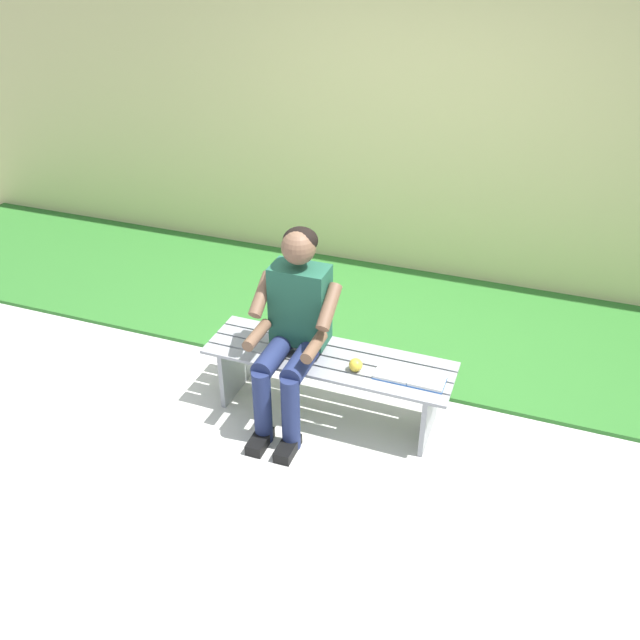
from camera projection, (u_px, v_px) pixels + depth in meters
ground_plane at (111, 484)px, 3.76m from camera, size 10.00×7.00×0.04m
grass_strip at (382, 312)px, 5.29m from camera, size 9.00×1.85×0.03m
brick_wall at (362, 98)px, 5.41m from camera, size 9.50×0.24×2.88m
bench_near at (328, 371)px, 4.09m from camera, size 1.54×0.46×0.43m
person_seated at (293, 325)px, 3.89m from camera, size 0.50×0.69×1.24m
apple at (356, 365)px, 3.90m from camera, size 0.08×0.08×0.08m
book_open at (410, 378)px, 3.84m from camera, size 0.41×0.16×0.02m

